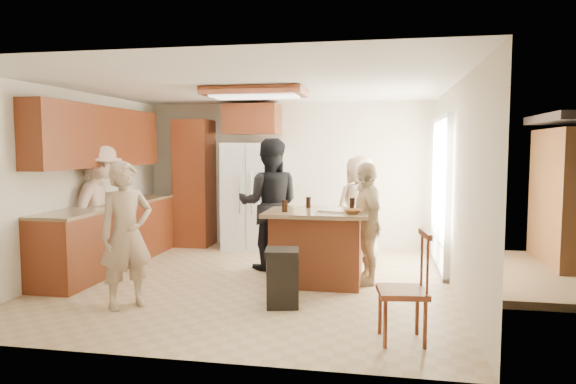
% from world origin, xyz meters
% --- Properties ---
extents(room_shell, '(8.00, 5.20, 5.00)m').
position_xyz_m(room_shell, '(4.37, 1.64, 0.87)').
color(room_shell, tan).
rests_on(room_shell, ground).
extents(person_front_left, '(0.70, 0.71, 1.58)m').
position_xyz_m(person_front_left, '(-1.06, -1.29, 0.79)').
color(person_front_left, tan).
rests_on(person_front_left, ground).
extents(person_behind_left, '(0.98, 0.69, 1.85)m').
position_xyz_m(person_behind_left, '(0.07, 0.72, 0.93)').
color(person_behind_left, black).
rests_on(person_behind_left, ground).
extents(person_behind_right, '(0.93, 0.83, 1.61)m').
position_xyz_m(person_behind_right, '(1.30, 1.51, 0.80)').
color(person_behind_right, '#9F866D').
rests_on(person_behind_right, ground).
extents(person_side_right, '(0.70, 1.00, 1.54)m').
position_xyz_m(person_side_right, '(1.45, 0.16, 0.77)').
color(person_side_right, tan).
rests_on(person_side_right, ground).
extents(person_counter, '(0.65, 1.20, 1.78)m').
position_xyz_m(person_counter, '(-2.27, 0.26, 0.89)').
color(person_counter, tan).
rests_on(person_counter, ground).
extents(left_cabinetry, '(0.64, 3.00, 2.30)m').
position_xyz_m(left_cabinetry, '(-2.24, 0.40, 0.96)').
color(left_cabinetry, maroon).
rests_on(left_cabinetry, ground).
extents(back_wall_units, '(1.80, 0.60, 2.45)m').
position_xyz_m(back_wall_units, '(-1.33, 2.20, 1.38)').
color(back_wall_units, maroon).
rests_on(back_wall_units, ground).
extents(refrigerator, '(0.90, 0.76, 1.80)m').
position_xyz_m(refrigerator, '(-0.55, 2.12, 0.90)').
color(refrigerator, white).
rests_on(refrigerator, ground).
extents(kitchen_island, '(1.28, 1.03, 0.93)m').
position_xyz_m(kitchen_island, '(0.84, 0.10, 0.47)').
color(kitchen_island, '#A64E2A').
rests_on(kitchen_island, ground).
extents(island_items, '(1.00, 0.65, 0.15)m').
position_xyz_m(island_items, '(1.07, 0.01, 0.97)').
color(island_items, silver).
rests_on(island_items, kitchen_island).
extents(trash_bin, '(0.41, 0.41, 0.63)m').
position_xyz_m(trash_bin, '(0.58, -0.95, 0.32)').
color(trash_bin, black).
rests_on(trash_bin, ground).
extents(spindle_chair, '(0.47, 0.47, 0.99)m').
position_xyz_m(spindle_chair, '(1.85, -1.76, 0.45)').
color(spindle_chair, maroon).
rests_on(spindle_chair, ground).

